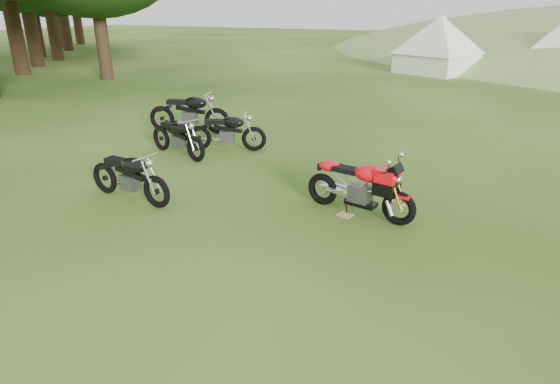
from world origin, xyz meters
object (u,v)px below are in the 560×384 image
at_px(vintage_moto_b, 177,136).
at_px(vintage_moto_c, 189,112).
at_px(plywood_board, 345,215).
at_px(sport_motorcycle, 360,182).
at_px(vintage_moto_a, 129,175).
at_px(vintage_moto_d, 226,131).
at_px(tent_left, 439,45).

relative_size(vintage_moto_b, vintage_moto_c, 0.83).
bearing_deg(plywood_board, sport_motorcycle, 42.34).
height_order(plywood_board, vintage_moto_c, vintage_moto_c).
bearing_deg(vintage_moto_a, plywood_board, 21.32).
bearing_deg(vintage_moto_d, sport_motorcycle, -50.39).
bearing_deg(sport_motorcycle, vintage_moto_a, -152.27).
bearing_deg(vintage_moto_c, vintage_moto_d, -45.69).
xyz_separation_m(vintage_moto_a, vintage_moto_c, (-1.83, 4.31, 0.09)).
bearing_deg(plywood_board, vintage_moto_c, 148.41).
xyz_separation_m(sport_motorcycle, plywood_board, (-0.17, -0.15, -0.54)).
bearing_deg(vintage_moto_d, tent_left, 60.53).
relative_size(sport_motorcycle, vintage_moto_d, 1.01).
xyz_separation_m(plywood_board, tent_left, (-1.22, 18.33, 1.34)).
height_order(plywood_board, vintage_moto_a, vintage_moto_a).
height_order(vintage_moto_a, vintage_moto_b, same).
bearing_deg(sport_motorcycle, vintage_moto_c, 161.16).
relative_size(vintage_moto_a, vintage_moto_b, 1.00).
relative_size(sport_motorcycle, vintage_moto_a, 1.03).
height_order(sport_motorcycle, vintage_moto_c, vintage_moto_c).
distance_m(vintage_moto_a, tent_left, 19.48).
xyz_separation_m(sport_motorcycle, vintage_moto_c, (-5.58, 3.17, 0.01)).
distance_m(sport_motorcycle, vintage_moto_b, 4.76).
bearing_deg(tent_left, vintage_moto_a, -72.78).
relative_size(vintage_moto_a, tent_left, 0.57).
height_order(vintage_moto_c, tent_left, tent_left).
bearing_deg(vintage_moto_d, vintage_moto_a, -109.74).
bearing_deg(vintage_moto_c, tent_left, 58.65).
height_order(plywood_board, vintage_moto_b, vintage_moto_b).
bearing_deg(tent_left, vintage_moto_b, -76.53).
xyz_separation_m(plywood_board, vintage_moto_d, (-3.64, 2.31, 0.46)).
height_order(sport_motorcycle, vintage_moto_b, sport_motorcycle).
bearing_deg(sport_motorcycle, vintage_moto_d, 161.29).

